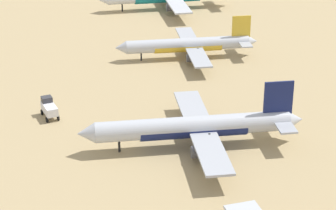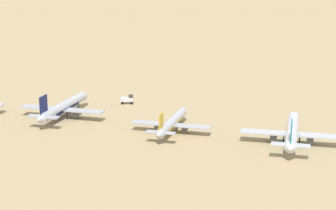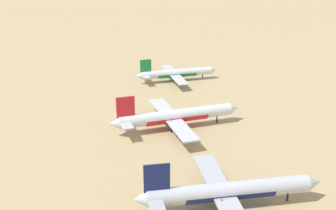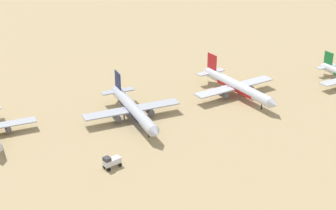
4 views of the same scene
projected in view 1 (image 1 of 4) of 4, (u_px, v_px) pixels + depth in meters
name	position (u px, v px, depth m)	size (l,w,h in m)	color
ground_plane	(203.00, 144.00, 128.34)	(1800.00, 1800.00, 0.00)	tan
parked_jet_1	(189.00, 45.00, 168.21)	(35.82, 29.16, 10.33)	#B2B7C1
parked_jet_2	(195.00, 127.00, 125.63)	(42.50, 34.61, 12.25)	#B2B7C1
service_truck	(49.00, 108.00, 138.06)	(3.53, 5.53, 3.90)	silver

